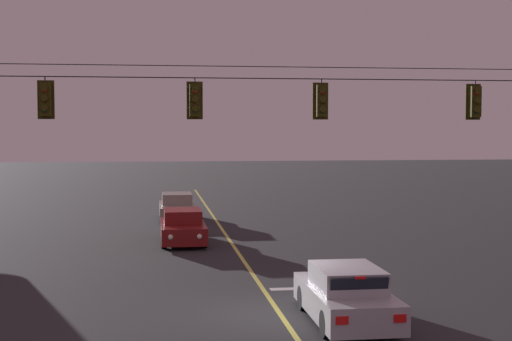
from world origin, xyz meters
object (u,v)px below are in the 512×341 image
object	(u,v)px
traffic_light_leftmost	(45,99)
traffic_light_left_inner	(195,100)
traffic_light_centre	(322,101)
car_oncoming_trailing	(177,208)
traffic_light_right_inner	(475,102)
car_waiting_near_lane	(346,296)
car_oncoming_lead	(183,227)

from	to	relation	value
traffic_light_leftmost	traffic_light_left_inner	size ratio (longest dim) A/B	1.00
traffic_light_centre	traffic_light_leftmost	bearing A→B (deg)	180.00
traffic_light_leftmost	car_oncoming_trailing	size ratio (longest dim) A/B	0.28
traffic_light_right_inner	car_waiting_near_lane	xyz separation A→B (m)	(-5.26, -4.53, -4.94)
traffic_light_left_inner	traffic_light_right_inner	world-z (taller)	same
traffic_light_centre	car_waiting_near_lane	bearing A→B (deg)	-94.85
traffic_light_centre	car_oncoming_lead	world-z (taller)	traffic_light_centre
traffic_light_right_inner	car_oncoming_trailing	bearing A→B (deg)	117.58
traffic_light_leftmost	car_oncoming_trailing	bearing A→B (deg)	75.68
traffic_light_right_inner	car_waiting_near_lane	size ratio (longest dim) A/B	0.28
traffic_light_left_inner	car_oncoming_trailing	size ratio (longest dim) A/B	0.28
traffic_light_leftmost	car_waiting_near_lane	xyz separation A→B (m)	(7.73, -4.53, -4.94)
traffic_light_left_inner	car_oncoming_lead	xyz separation A→B (m)	(-0.04, 8.84, -4.94)
traffic_light_right_inner	traffic_light_leftmost	bearing A→B (deg)	180.00
traffic_light_left_inner	car_waiting_near_lane	size ratio (longest dim) A/B	0.28
car_oncoming_trailing	traffic_light_left_inner	bearing A→B (deg)	-89.89
traffic_light_left_inner	traffic_light_centre	distance (m)	3.82
car_waiting_near_lane	car_oncoming_trailing	size ratio (longest dim) A/B	0.98
traffic_light_leftmost	traffic_light_left_inner	world-z (taller)	same
traffic_light_left_inner	traffic_light_leftmost	bearing A→B (deg)	180.00
car_waiting_near_lane	car_oncoming_lead	distance (m)	13.81
traffic_light_left_inner	car_oncoming_trailing	world-z (taller)	traffic_light_left_inner
traffic_light_centre	car_oncoming_trailing	distance (m)	17.84
traffic_light_centre	traffic_light_right_inner	distance (m)	4.88
traffic_light_centre	traffic_light_right_inner	world-z (taller)	same
car_oncoming_lead	traffic_light_leftmost	bearing A→B (deg)	-115.71
traffic_light_centre	car_waiting_near_lane	distance (m)	6.71
traffic_light_leftmost	car_oncoming_lead	distance (m)	10.98
traffic_light_right_inner	car_oncoming_trailing	world-z (taller)	traffic_light_right_inner
traffic_light_leftmost	car_oncoming_lead	xyz separation A→B (m)	(4.26, 8.84, -4.94)
traffic_light_left_inner	car_oncoming_lead	bearing A→B (deg)	90.25
traffic_light_leftmost	car_waiting_near_lane	size ratio (longest dim) A/B	0.28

